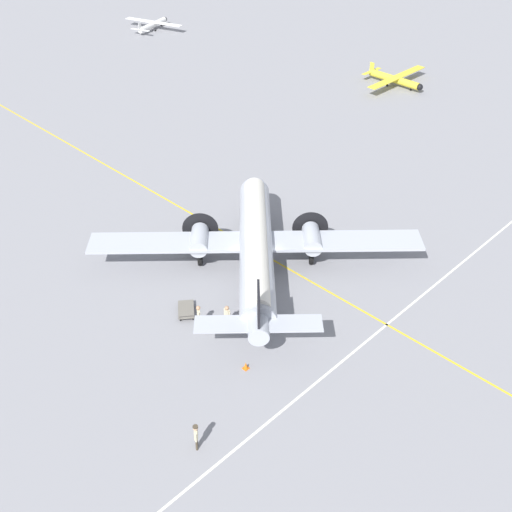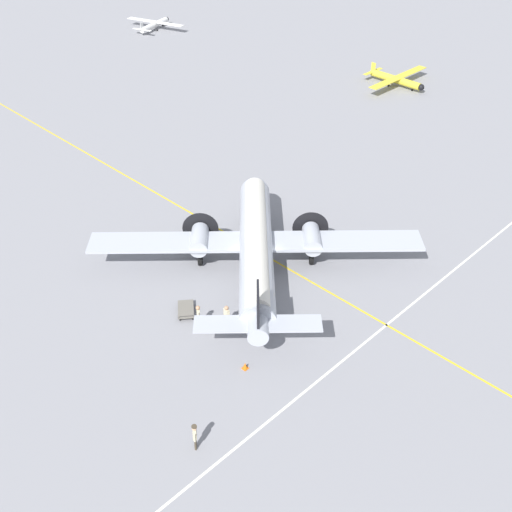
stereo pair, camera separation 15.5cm
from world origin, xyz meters
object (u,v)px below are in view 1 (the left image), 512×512
airliner_main (256,243)px  passenger_boarding (227,314)px  traffic_cone (246,366)px  light_aircraft_taxiing (153,24)px  ramp_agent (199,314)px  crew_foreground (196,434)px  suitcase_near_door (212,324)px  light_aircraft_distant (396,79)px  baggage_cart (186,310)px

airliner_main → passenger_boarding: 6.67m
passenger_boarding → traffic_cone: 4.09m
light_aircraft_taxiing → ramp_agent: bearing=-143.4°
crew_foreground → traffic_cone: (-2.30, 5.99, -0.89)m
airliner_main → suitcase_near_door: 7.26m
traffic_cone → light_aircraft_distant: bearing=114.1°
baggage_cart → light_aircraft_distant: 47.03m
airliner_main → light_aircraft_distant: (-13.88, 38.14, -1.58)m
airliner_main → crew_foreground: size_ratio=11.12×
light_aircraft_distant → airliner_main: bearing=-69.5°
light_aircraft_distant → baggage_cart: bearing=-72.3°
ramp_agent → light_aircraft_taxiing: bearing=2.0°
light_aircraft_taxiing → baggage_cart: bearing=-144.1°
airliner_main → passenger_boarding: (3.05, -5.79, -1.32)m
airliner_main → light_aircraft_taxiing: size_ratio=2.09×
ramp_agent → light_aircraft_taxiing: size_ratio=0.19×
crew_foreground → light_aircraft_taxiing: 76.66m
crew_foreground → light_aircraft_distant: size_ratio=0.17×
crew_foreground → baggage_cart: 11.23m
crew_foreground → suitcase_near_door: crew_foreground is taller
ramp_agent → suitcase_near_door: size_ratio=3.48×
crew_foreground → traffic_cone: bearing=152.2°
passenger_boarding → ramp_agent: (-1.31, -1.32, 0.02)m
ramp_agent → light_aircraft_distant: size_ratio=0.17×
ramp_agent → baggage_cart: 1.94m
crew_foreground → light_aircraft_taxiing: size_ratio=0.19×
crew_foreground → light_aircraft_taxiing: (-61.71, 45.47, -0.31)m
baggage_cart → traffic_cone: 6.63m
suitcase_near_door → ramp_agent: bearing=-135.1°
light_aircraft_taxiing → traffic_cone: (59.41, -39.48, -0.57)m
crew_foreground → ramp_agent: bearing=178.9°
traffic_cone → crew_foreground: bearing=-69.0°
airliner_main → crew_foreground: 16.31m
light_aircraft_distant → traffic_cone: (20.48, -45.74, -0.61)m
passenger_boarding → baggage_cart: size_ratio=0.82×
ramp_agent → traffic_cone: 4.97m
crew_foreground → passenger_boarding: 9.77m
traffic_cone → baggage_cart: bearing=172.9°
light_aircraft_taxiing → passenger_boarding: bearing=-141.9°
airliner_main → suitcase_near_door: airliner_main is taller
crew_foreground → light_aircraft_distant: light_aircraft_distant is taller
suitcase_near_door → traffic_cone: (4.28, -1.08, -0.02)m
light_aircraft_distant → traffic_cone: 50.12m
crew_foreground → ramp_agent: (-7.17, 6.49, 0.00)m
crew_foreground → traffic_cone: 6.48m
baggage_cart → traffic_cone: bearing=-148.1°
crew_foreground → passenger_boarding: passenger_boarding is taller
airliner_main → ramp_agent: size_ratio=10.85×
passenger_boarding → traffic_cone: passenger_boarding is taller
airliner_main → light_aircraft_taxiing: (-52.80, 31.87, -1.61)m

